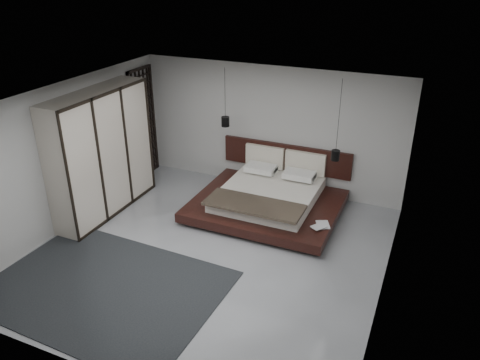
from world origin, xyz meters
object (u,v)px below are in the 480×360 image
at_px(bed, 269,197).
at_px(wardrobe, 102,153).
at_px(lattice_screen, 144,123).
at_px(rug, 105,288).
at_px(pendant_left, 225,121).
at_px(pendant_right, 335,155).

xyz_separation_m(bed, wardrobe, (-3.12, -1.31, 0.98)).
relative_size(lattice_screen, wardrobe, 1.00).
relative_size(lattice_screen, rug, 0.70).
height_order(pendant_left, rug, pendant_left).
relative_size(lattice_screen, pendant_right, 1.59).
xyz_separation_m(pendant_left, wardrobe, (-1.91, -1.79, -0.38)).
bearing_deg(rug, wardrobe, 126.22).
distance_m(lattice_screen, bed, 3.56).
height_order(lattice_screen, pendant_right, pendant_right).
bearing_deg(wardrobe, rug, -53.78).
distance_m(bed, pendant_left, 1.88).
bearing_deg(wardrobe, pendant_right, 22.47).
distance_m(pendant_left, wardrobe, 2.65).
bearing_deg(pendant_left, pendant_right, 0.00).
bearing_deg(rug, lattice_screen, 114.59).
bearing_deg(rug, pendant_right, 55.49).
relative_size(pendant_right, rug, 0.44).
bearing_deg(rug, bed, 66.44).
height_order(lattice_screen, wardrobe, lattice_screen).
xyz_separation_m(pendant_left, pendant_right, (2.42, 0.00, -0.38)).
distance_m(pendant_left, rug, 4.31).
distance_m(bed, pendant_right, 1.63).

